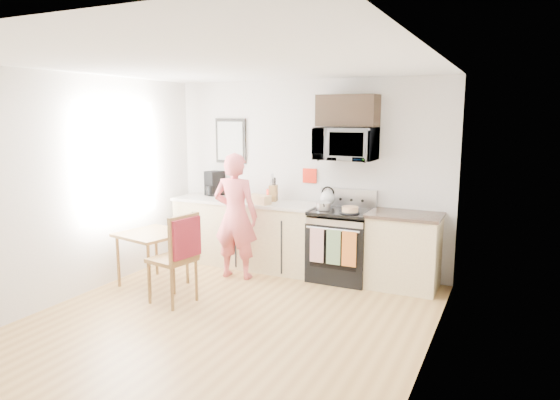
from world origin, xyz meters
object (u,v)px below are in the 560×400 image
at_px(chair, 181,247).
at_px(cake, 350,210).
at_px(dining_table, 152,239).
at_px(person, 236,216).
at_px(microwave, 346,144).
at_px(range, 341,247).

relative_size(chair, cake, 4.28).
bearing_deg(dining_table, person, 42.38).
relative_size(person, chair, 1.58).
bearing_deg(dining_table, microwave, 33.16).
xyz_separation_m(microwave, cake, (0.16, -0.27, -0.80)).
bearing_deg(microwave, chair, -127.18).
height_order(microwave, cake, microwave).
height_order(range, dining_table, range).
bearing_deg(dining_table, chair, -28.33).
relative_size(range, microwave, 1.53).
height_order(range, microwave, microwave).
distance_m(person, cake, 1.48).
relative_size(person, dining_table, 2.22).
xyz_separation_m(person, cake, (1.43, 0.36, 0.14)).
height_order(chair, cake, chair).
height_order(person, cake, person).
bearing_deg(cake, person, -165.77).
xyz_separation_m(range, dining_table, (-2.06, -1.24, 0.16)).
distance_m(microwave, chair, 2.45).
height_order(range, person, person).
bearing_deg(chair, microwave, 62.46).
height_order(person, chair, person).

